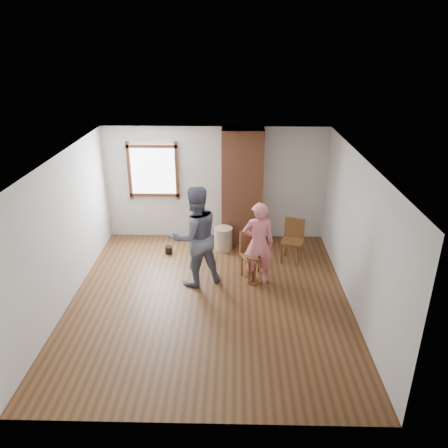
{
  "coord_description": "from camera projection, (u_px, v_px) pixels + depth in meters",
  "views": [
    {
      "loc": [
        0.42,
        -6.7,
        4.4
      ],
      "look_at": [
        0.24,
        0.8,
        1.15
      ],
      "focal_mm": 35.0,
      "sensor_mm": 36.0,
      "label": 1
    }
  ],
  "objects": [
    {
      "name": "dark_pot",
      "position": [
        169.0,
        250.0,
        9.56
      ],
      "size": [
        0.21,
        0.21,
        0.16
      ],
      "primitive_type": "cylinder",
      "rotation": [
        0.0,
        0.0,
        -0.39
      ],
      "color": "black",
      "rests_on": "ground"
    },
    {
      "name": "dining_chair_left",
      "position": [
        253.0,
        252.0,
        8.47
      ],
      "size": [
        0.58,
        0.58,
        0.96
      ],
      "rotation": [
        0.0,
        0.0,
        0.37
      ],
      "color": "brown",
      "rests_on": "ground"
    },
    {
      "name": "room_shell",
      "position": [
        207.0,
        194.0,
        7.74
      ],
      "size": [
        5.04,
        5.52,
        2.62
      ],
      "color": "silver",
      "rests_on": "ground"
    },
    {
      "name": "ground",
      "position": [
        210.0,
        300.0,
        7.91
      ],
      "size": [
        5.5,
        5.5,
        0.0
      ],
      "primitive_type": "plane",
      "color": "brown",
      "rests_on": "ground"
    },
    {
      "name": "dining_chair_right",
      "position": [
        293.0,
        238.0,
        9.13
      ],
      "size": [
        0.53,
        0.53,
        0.9
      ],
      "rotation": [
        0.0,
        0.0,
        -0.31
      ],
      "color": "brown",
      "rests_on": "ground"
    },
    {
      "name": "person_pink",
      "position": [
        258.0,
        244.0,
        8.16
      ],
      "size": [
        0.63,
        0.44,
        1.64
      ],
      "primitive_type": "imported",
      "rotation": [
        0.0,
        0.0,
        3.22
      ],
      "color": "#EE7782",
      "rests_on": "ground"
    },
    {
      "name": "brick_chimney",
      "position": [
        242.0,
        188.0,
        9.67
      ],
      "size": [
        0.9,
        0.5,
        2.6
      ],
      "primitive_type": "cube",
      "color": "#AF623E",
      "rests_on": "ground"
    },
    {
      "name": "cake_plate",
      "position": [
        255.0,
        254.0,
        8.22
      ],
      "size": [
        0.18,
        0.18,
        0.01
      ],
      "primitive_type": "cylinder",
      "color": "white",
      "rests_on": "side_table"
    },
    {
      "name": "man",
      "position": [
        195.0,
        237.0,
        8.08
      ],
      "size": [
        1.18,
        1.09,
        1.95
      ],
      "primitive_type": "imported",
      "rotation": [
        0.0,
        0.0,
        3.62
      ],
      "color": "#141837",
      "rests_on": "ground"
    },
    {
      "name": "cake_slice",
      "position": [
        255.0,
        253.0,
        8.21
      ],
      "size": [
        0.08,
        0.07,
        0.06
      ],
      "primitive_type": "cube",
      "color": "white",
      "rests_on": "cake_plate"
    },
    {
      "name": "stoneware_crock",
      "position": [
        223.0,
        239.0,
        9.67
      ],
      "size": [
        0.43,
        0.43,
        0.52
      ],
      "primitive_type": "cylinder",
      "rotation": [
        0.0,
        0.0,
        0.07
      ],
      "color": "tan",
      "rests_on": "ground"
    },
    {
      "name": "side_table",
      "position": [
        255.0,
        264.0,
        8.3
      ],
      "size": [
        0.4,
        0.4,
        0.6
      ],
      "color": "brown",
      "rests_on": "ground"
    }
  ]
}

